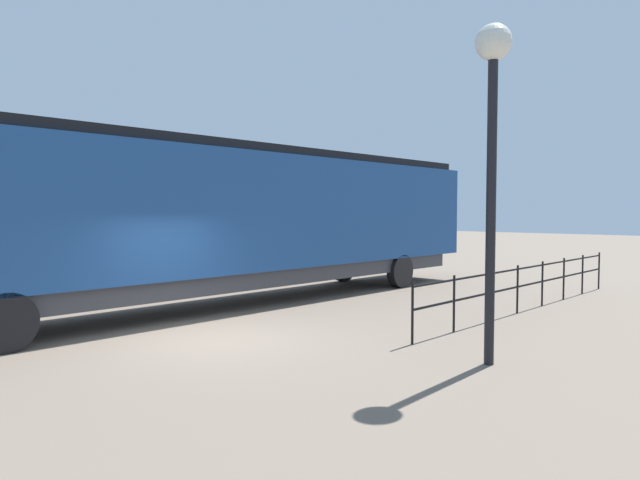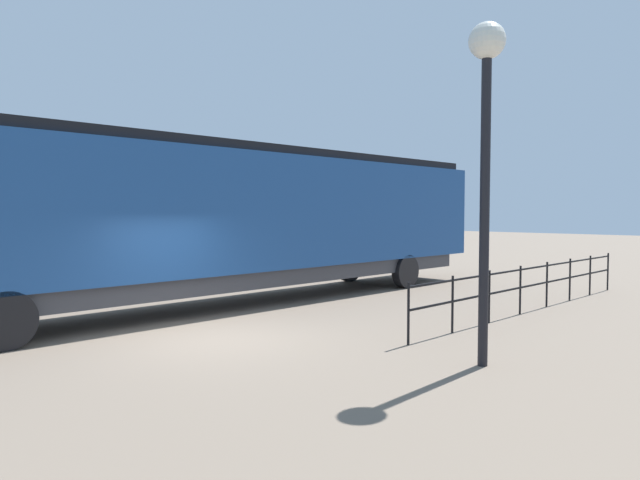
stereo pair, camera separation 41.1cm
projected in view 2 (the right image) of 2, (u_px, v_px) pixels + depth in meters
ground_plane at (211, 339)px, 11.33m from camera, size 120.00×120.00×0.00m
locomotive at (251, 216)px, 15.89m from camera, size 2.83×18.95×4.30m
lamp_post at (486, 107)px, 9.17m from camera, size 0.59×0.59×5.56m
platform_fence at (534, 281)px, 14.58m from camera, size 0.05×10.80×1.20m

